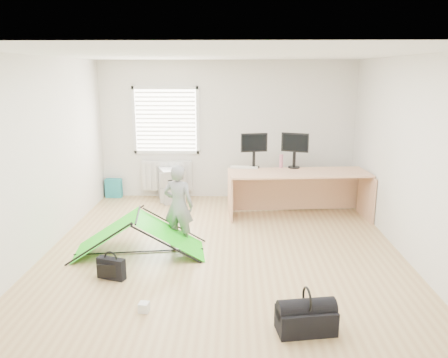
{
  "coord_description": "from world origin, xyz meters",
  "views": [
    {
      "loc": [
        0.16,
        -5.82,
        2.5
      ],
      "look_at": [
        0.0,
        0.4,
        0.95
      ],
      "focal_mm": 35.0,
      "sensor_mm": 36.0,
      "label": 1
    }
  ],
  "objects_px": {
    "desk": "(298,195)",
    "person": "(179,206)",
    "monitor_right": "(294,155)",
    "storage_crate": "(319,195)",
    "filing_cabinet": "(172,185)",
    "thermos": "(281,161)",
    "office_chair": "(297,188)",
    "monitor_left": "(254,155)",
    "laptop_bag": "(111,268)",
    "kite": "(139,234)",
    "duffel_bag": "(306,320)"
  },
  "relations": [
    {
      "from": "desk",
      "to": "kite",
      "type": "distance_m",
      "value": 2.93
    },
    {
      "from": "thermos",
      "to": "laptop_bag",
      "type": "bearing_deg",
      "value": -130.41
    },
    {
      "from": "monitor_right",
      "to": "thermos",
      "type": "height_order",
      "value": "monitor_right"
    },
    {
      "from": "monitor_left",
      "to": "office_chair",
      "type": "relative_size",
      "value": 0.78
    },
    {
      "from": "person",
      "to": "duffel_bag",
      "type": "distance_m",
      "value": 2.69
    },
    {
      "from": "filing_cabinet",
      "to": "thermos",
      "type": "distance_m",
      "value": 2.23
    },
    {
      "from": "desk",
      "to": "office_chair",
      "type": "distance_m",
      "value": 0.93
    },
    {
      "from": "monitor_left",
      "to": "thermos",
      "type": "height_order",
      "value": "monitor_left"
    },
    {
      "from": "desk",
      "to": "duffel_bag",
      "type": "distance_m",
      "value": 3.51
    },
    {
      "from": "desk",
      "to": "office_chair",
      "type": "height_order",
      "value": "desk"
    },
    {
      "from": "monitor_right",
      "to": "kite",
      "type": "height_order",
      "value": "monitor_right"
    },
    {
      "from": "monitor_left",
      "to": "laptop_bag",
      "type": "relative_size",
      "value": 1.32
    },
    {
      "from": "thermos",
      "to": "person",
      "type": "relative_size",
      "value": 0.2
    },
    {
      "from": "desk",
      "to": "person",
      "type": "distance_m",
      "value": 2.32
    },
    {
      "from": "person",
      "to": "duffel_bag",
      "type": "height_order",
      "value": "person"
    },
    {
      "from": "monitor_right",
      "to": "storage_crate",
      "type": "bearing_deg",
      "value": 63.0
    },
    {
      "from": "monitor_right",
      "to": "office_chair",
      "type": "relative_size",
      "value": 0.79
    },
    {
      "from": "monitor_left",
      "to": "filing_cabinet",
      "type": "bearing_deg",
      "value": 146.57
    },
    {
      "from": "desk",
      "to": "filing_cabinet",
      "type": "relative_size",
      "value": 3.66
    },
    {
      "from": "monitor_right",
      "to": "storage_crate",
      "type": "relative_size",
      "value": 0.92
    },
    {
      "from": "desk",
      "to": "person",
      "type": "height_order",
      "value": "person"
    },
    {
      "from": "monitor_right",
      "to": "monitor_left",
      "type": "bearing_deg",
      "value": -160.09
    },
    {
      "from": "monitor_left",
      "to": "monitor_right",
      "type": "relative_size",
      "value": 0.99
    },
    {
      "from": "desk",
      "to": "thermos",
      "type": "bearing_deg",
      "value": 122.9
    },
    {
      "from": "kite",
      "to": "laptop_bag",
      "type": "height_order",
      "value": "kite"
    },
    {
      "from": "monitor_right",
      "to": "duffel_bag",
      "type": "xyz_separation_m",
      "value": [
        -0.35,
        -3.81,
        -0.92
      ]
    },
    {
      "from": "thermos",
      "to": "kite",
      "type": "bearing_deg",
      "value": -137.88
    },
    {
      "from": "monitor_left",
      "to": "storage_crate",
      "type": "bearing_deg",
      "value": 10.61
    },
    {
      "from": "monitor_left",
      "to": "person",
      "type": "relative_size",
      "value": 0.39
    },
    {
      "from": "office_chair",
      "to": "desk",
      "type": "bearing_deg",
      "value": 93.7
    },
    {
      "from": "monitor_right",
      "to": "duffel_bag",
      "type": "bearing_deg",
      "value": -75.26
    },
    {
      "from": "monitor_right",
      "to": "thermos",
      "type": "relative_size",
      "value": 2.02
    },
    {
      "from": "desk",
      "to": "storage_crate",
      "type": "xyz_separation_m",
      "value": [
        0.55,
        0.88,
        -0.26
      ]
    },
    {
      "from": "duffel_bag",
      "to": "storage_crate",
      "type": "bearing_deg",
      "value": 68.64
    },
    {
      "from": "duffel_bag",
      "to": "monitor_left",
      "type": "bearing_deg",
      "value": 86.37
    },
    {
      "from": "monitor_left",
      "to": "kite",
      "type": "height_order",
      "value": "monitor_left"
    },
    {
      "from": "filing_cabinet",
      "to": "laptop_bag",
      "type": "bearing_deg",
      "value": -116.01
    },
    {
      "from": "office_chair",
      "to": "thermos",
      "type": "bearing_deg",
      "value": 66.58
    },
    {
      "from": "laptop_bag",
      "to": "monitor_right",
      "type": "bearing_deg",
      "value": 65.79
    },
    {
      "from": "office_chair",
      "to": "laptop_bag",
      "type": "relative_size",
      "value": 1.69
    },
    {
      "from": "storage_crate",
      "to": "office_chair",
      "type": "bearing_deg",
      "value": 176.12
    },
    {
      "from": "monitor_right",
      "to": "storage_crate",
      "type": "distance_m",
      "value": 1.21
    },
    {
      "from": "desk",
      "to": "duffel_bag",
      "type": "relative_size",
      "value": 4.21
    },
    {
      "from": "filing_cabinet",
      "to": "kite",
      "type": "xyz_separation_m",
      "value": [
        -0.1,
        -2.55,
        -0.05
      ]
    },
    {
      "from": "thermos",
      "to": "monitor_right",
      "type": "bearing_deg",
      "value": -4.78
    },
    {
      "from": "thermos",
      "to": "person",
      "type": "distance_m",
      "value": 2.35
    },
    {
      "from": "laptop_bag",
      "to": "duffel_bag",
      "type": "distance_m",
      "value": 2.47
    },
    {
      "from": "monitor_left",
      "to": "thermos",
      "type": "xyz_separation_m",
      "value": [
        0.49,
        0.02,
        -0.11
      ]
    },
    {
      "from": "office_chair",
      "to": "person",
      "type": "relative_size",
      "value": 0.5
    },
    {
      "from": "desk",
      "to": "kite",
      "type": "relative_size",
      "value": 1.32
    }
  ]
}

